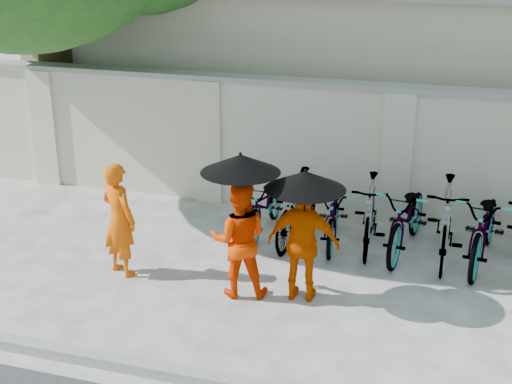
# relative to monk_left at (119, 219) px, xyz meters

# --- Properties ---
(ground) EXTENTS (80.00, 80.00, 0.00)m
(ground) POSITION_rel_monk_left_xyz_m (1.17, -0.27, -0.75)
(ground) COLOR silver
(kerb) EXTENTS (40.00, 0.16, 0.12)m
(kerb) POSITION_rel_monk_left_xyz_m (1.17, -1.97, -0.69)
(kerb) COLOR gray
(kerb) RESTS_ON ground
(compound_wall) EXTENTS (20.00, 0.30, 2.00)m
(compound_wall) POSITION_rel_monk_left_xyz_m (2.17, 2.93, 0.25)
(compound_wall) COLOR beige
(compound_wall) RESTS_ON ground
(building_behind) EXTENTS (14.00, 6.00, 3.20)m
(building_behind) POSITION_rel_monk_left_xyz_m (3.17, 6.73, 0.85)
(building_behind) COLOR #BAAE97
(building_behind) RESTS_ON ground
(monk_left) EXTENTS (0.65, 0.55, 1.50)m
(monk_left) POSITION_rel_monk_left_xyz_m (0.00, 0.00, 0.00)
(monk_left) COLOR #DF5306
(monk_left) RESTS_ON ground
(monk_center) EXTENTS (0.82, 0.71, 1.45)m
(monk_center) POSITION_rel_monk_left_xyz_m (1.65, -0.09, -0.03)
(monk_center) COLOR #EF3500
(monk_center) RESTS_ON ground
(parasol_center) EXTENTS (0.93, 0.93, 1.00)m
(parasol_center) POSITION_rel_monk_left_xyz_m (1.70, -0.17, 0.97)
(parasol_center) COLOR black
(parasol_center) RESTS_ON ground
(monk_right) EXTENTS (0.87, 0.39, 1.47)m
(monk_right) POSITION_rel_monk_left_xyz_m (2.41, 0.01, -0.02)
(monk_right) COLOR #D24800
(monk_right) RESTS_ON ground
(parasol_right) EXTENTS (0.94, 0.94, 0.83)m
(parasol_right) POSITION_rel_monk_left_xyz_m (2.43, -0.07, 0.80)
(parasol_right) COLOR black
(parasol_right) RESTS_ON ground
(bike_0) EXTENTS (0.58, 1.67, 0.87)m
(bike_0) POSITION_rel_monk_left_xyz_m (1.42, 1.80, -0.31)
(bike_0) COLOR #9798B1
(bike_0) RESTS_ON ground
(bike_1) EXTENTS (0.64, 1.74, 1.03)m
(bike_1) POSITION_rel_monk_left_xyz_m (1.94, 1.64, -0.24)
(bike_1) COLOR #9798B1
(bike_1) RESTS_ON ground
(bike_2) EXTENTS (0.81, 1.76, 0.89)m
(bike_2) POSITION_rel_monk_left_xyz_m (2.45, 1.76, -0.31)
(bike_2) COLOR #9798B1
(bike_2) RESTS_ON ground
(bike_3) EXTENTS (0.60, 1.73, 1.02)m
(bike_3) POSITION_rel_monk_left_xyz_m (2.96, 1.73, -0.24)
(bike_3) COLOR #9798B1
(bike_3) RESTS_ON ground
(bike_4) EXTENTS (0.90, 1.97, 1.00)m
(bike_4) POSITION_rel_monk_left_xyz_m (3.47, 1.75, -0.25)
(bike_4) COLOR #9798B1
(bike_4) RESTS_ON ground
(bike_5) EXTENTS (0.55, 1.86, 1.11)m
(bike_5) POSITION_rel_monk_left_xyz_m (3.98, 1.64, -0.20)
(bike_5) COLOR #9798B1
(bike_5) RESTS_ON ground
(bike_6) EXTENTS (0.95, 2.05, 1.03)m
(bike_6) POSITION_rel_monk_left_xyz_m (4.49, 1.69, -0.23)
(bike_6) COLOR #9798B1
(bike_6) RESTS_ON ground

